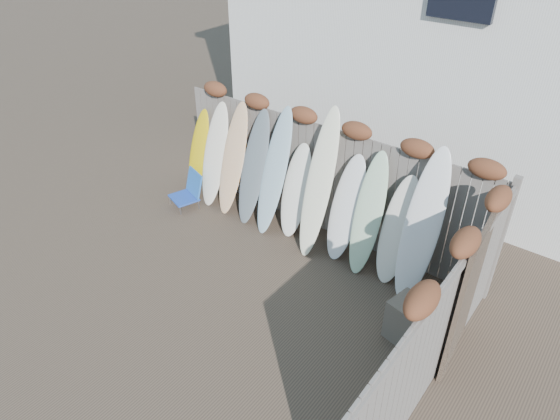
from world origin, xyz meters
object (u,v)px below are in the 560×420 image
Objects in this scene: wooden_crate at (410,322)px; lattice_panel at (469,292)px; beach_chair at (189,190)px; surfboard_0 at (198,153)px.

wooden_crate is 0.95m from lattice_panel.
beach_chair is 0.76m from surfboard_0.
surfboard_0 is (-5.66, 0.85, -0.17)m from lattice_panel.
beach_chair is 4.92m from wooden_crate.
beach_chair is 0.39× the size of surfboard_0.
wooden_crate is at bearing -6.78° from beach_chair.
lattice_panel is 1.16× the size of surfboard_0.
lattice_panel is 5.73m from surfboard_0.
lattice_panel reaches higher than wooden_crate.
lattice_panel is at bearing -3.48° from beach_chair.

